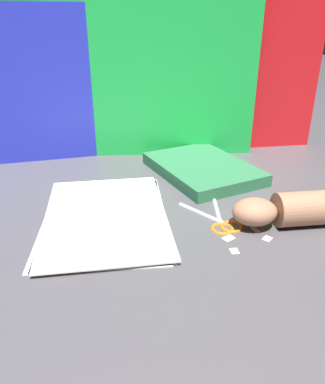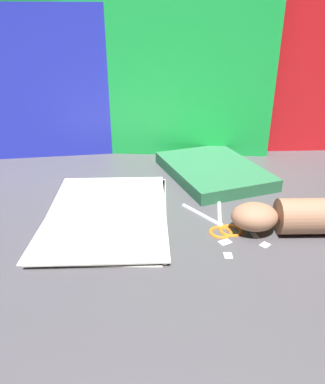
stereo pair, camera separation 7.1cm
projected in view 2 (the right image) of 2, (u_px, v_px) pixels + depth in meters
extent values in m
plane|color=#4C494F|center=(148.00, 214.00, 0.75)|extent=(6.00, 6.00, 0.00)
cube|color=#2833D1|center=(44.00, 85.00, 0.99)|extent=(0.75, 0.07, 0.39)
cube|color=green|center=(138.00, 66.00, 0.98)|extent=(0.71, 0.12, 0.49)
cube|color=red|center=(232.00, 60.00, 1.00)|extent=(0.62, 0.04, 0.51)
cube|color=white|center=(108.00, 213.00, 0.75)|extent=(0.26, 0.36, 0.00)
cube|color=white|center=(106.00, 213.00, 0.75)|extent=(0.27, 0.37, 0.00)
cube|color=white|center=(107.00, 212.00, 0.75)|extent=(0.25, 0.36, 0.00)
cube|color=#2D7247|center=(213.00, 170.00, 0.93)|extent=(0.27, 0.33, 0.03)
sphere|color=silver|center=(221.00, 223.00, 0.71)|extent=(0.01, 0.01, 0.01)
cylinder|color=silver|center=(201.00, 213.00, 0.75)|extent=(0.07, 0.09, 0.01)
torus|color=orange|center=(231.00, 229.00, 0.69)|extent=(0.06, 0.06, 0.01)
cylinder|color=silver|center=(220.00, 210.00, 0.76)|extent=(0.03, 0.11, 0.01)
torus|color=orange|center=(221.00, 231.00, 0.69)|extent=(0.05, 0.05, 0.01)
ellipsoid|color=#A87556|center=(255.00, 217.00, 0.68)|extent=(0.09, 0.07, 0.05)
cube|color=white|center=(228.00, 255.00, 0.62)|extent=(0.01, 0.02, 0.00)
cube|color=white|center=(265.00, 245.00, 0.65)|extent=(0.02, 0.02, 0.00)
cube|color=white|center=(255.00, 235.00, 0.68)|extent=(0.01, 0.02, 0.00)
cube|color=white|center=(225.00, 242.00, 0.66)|extent=(0.03, 0.02, 0.00)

